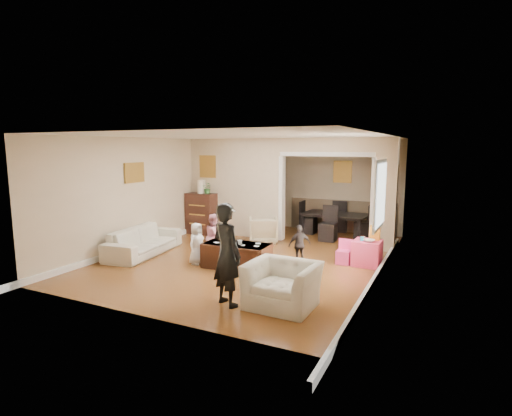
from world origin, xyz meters
The scene contains 27 objects.
floor centered at (0.00, 0.00, 0.00)m, with size 7.00×7.00×0.00m, color #925625.
partition_left centered at (-1.38, 1.80, 1.30)m, with size 2.75×0.18×2.60m, color #C7B392.
partition_right centered at (2.48, 1.80, 1.30)m, with size 0.55×0.18×2.60m, color #C7B392.
partition_header centered at (1.10, 1.80, 2.42)m, with size 2.22×0.18×0.35m, color #C7B392.
window_pane centered at (2.73, -0.40, 1.55)m, with size 0.03×0.95×1.10m, color white.
framed_art_partition centered at (-2.20, 1.70, 1.85)m, with size 0.45×0.03×0.55m, color brown.
framed_art_sofa_wall centered at (-2.71, -0.60, 1.80)m, with size 0.03×0.55×0.40m, color brown.
framed_art_alcove centered at (1.10, 3.44, 1.70)m, with size 0.45×0.03×0.55m, color brown.
sofa centered at (-2.28, -0.87, 0.30)m, with size 2.03×0.80×0.59m, color beige.
armchair_back centered at (-0.33, 1.30, 0.32)m, with size 0.69×0.71×0.64m, color tan.
armchair_front centered at (1.65, -2.29, 0.33)m, with size 1.02×0.89×0.67m, color beige.
dresser centered at (-2.31, 1.53, 0.56)m, with size 0.82×0.46×1.13m, color #34170F.
table_lamp centered at (-2.31, 1.53, 1.31)m, with size 0.22×0.22×0.36m, color beige.
potted_plant centered at (-2.11, 1.53, 1.28)m, with size 0.27×0.24×0.30m, color #386D30.
coffee_table centered at (0.09, -0.85, 0.24)m, with size 1.30×0.65×0.49m, color #391B12.
coffee_cup centered at (0.19, -0.90, 0.53)m, with size 0.09×0.09×0.09m, color white.
play_table centered at (2.39, 0.43, 0.26)m, with size 0.53×0.53×0.51m, color #F94176.
cereal_box centered at (2.51, 0.53, 0.66)m, with size 0.20×0.07×0.30m, color yellow.
cyan_cup centered at (2.29, 0.38, 0.55)m, with size 0.08×0.08×0.08m, color #2AA8D2.
toy_block centered at (2.27, 0.55, 0.54)m, with size 0.08×0.06×0.05m, color red.
play_bowl centered at (2.44, 0.31, 0.54)m, with size 0.22×0.22×0.05m, color silver.
dining_table centered at (1.08, 2.84, 0.30)m, with size 1.72×0.96×0.61m, color black.
adult_person centered at (0.88, -2.61, 0.79)m, with size 0.57×0.38×1.57m, color black.
child_kneel_a centered at (-0.76, -1.00, 0.43)m, with size 0.42×0.27×0.86m, color white.
child_kneel_b centered at (-0.61, -0.55, 0.49)m, with size 0.48×0.37×0.99m, color pink.
child_toddler centered at (1.14, -0.10, 0.41)m, with size 0.48×0.20×0.82m, color black.
craft_papers centered at (0.13, -0.87, 0.49)m, with size 0.97×0.47×0.00m.
Camera 1 is at (3.83, -7.68, 2.38)m, focal length 28.27 mm.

